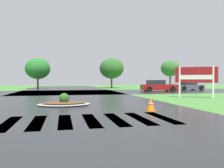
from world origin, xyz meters
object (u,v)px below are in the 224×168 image
car_dark_suv (188,86)px  traffic_cone (151,104)px  estate_billboard (196,76)px  car_white_sedan (158,86)px  median_island (64,103)px

car_dark_suv → traffic_cone: bearing=-128.7°
estate_billboard → car_dark_suv: 14.12m
estate_billboard → car_white_sedan: bearing=-67.7°
car_white_sedan → traffic_cone: 18.23m
median_island → traffic_cone: size_ratio=4.57×
car_white_sedan → traffic_cone: car_white_sedan is taller
car_dark_suv → car_white_sedan: car_white_sedan is taller
median_island → traffic_cone: 5.08m
car_white_sedan → traffic_cone: size_ratio=6.88×
median_island → estate_billboard: bearing=16.2°
median_island → car_dark_suv: size_ratio=0.73×
median_island → car_dark_suv: car_dark_suv is taller
estate_billboard → median_island: (-10.23, -2.97, -1.57)m
estate_billboard → median_island: bearing=45.9°
estate_billboard → median_island: size_ratio=0.95×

